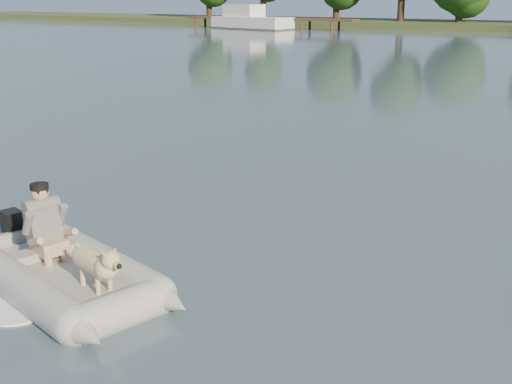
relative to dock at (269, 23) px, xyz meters
The scene contains 7 objects.
water 58.14m from the dock, 63.43° to the right, with size 160.00×160.00×0.00m, color slate.
dock is the anchor object (origin of this frame).
dinghy 57.85m from the dock, 64.07° to the right, with size 4.28×3.29×1.22m, color #989893, non-canonical shape.
man 57.40m from the dock, 64.48° to the right, with size 0.63×0.54×0.94m, color slate, non-canonical shape.
dog 58.21m from the dock, 63.63° to the right, with size 0.81×0.29×0.54m, color tan, non-canonical shape.
outboard_motor 56.87m from the dock, 65.13° to the right, with size 0.36×0.25×0.69m, color black, non-canonical shape.
cabin_cruiser 1.84m from the dock, 130.42° to the right, with size 8.70×3.11×2.69m, color white, non-canonical shape.
Camera 1 is at (4.49, -4.86, 3.27)m, focal length 45.00 mm.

